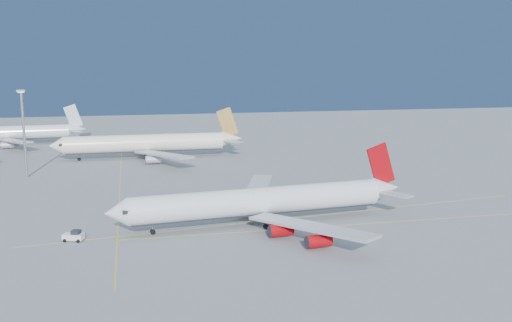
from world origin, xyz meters
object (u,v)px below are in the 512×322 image
Objects in this scene: airliner_etihad at (149,143)px; pushback_tug at (74,236)px; light_mast at (23,126)px; airliner_virgin at (265,201)px; airliner_third at (10,133)px.

pushback_tug is (-18.47, -94.71, -4.46)m from airliner_etihad.
pushback_tug is 72.28m from light_mast.
airliner_virgin is 0.98× the size of airliner_etihad.
airliner_virgin is 2.55× the size of light_mast.
airliner_third is (-55.88, 46.08, -0.46)m from airliner_etihad.
airliner_etihad is at bearing 97.01° from airliner_virgin.
airliner_virgin is at bearing -64.54° from airliner_third.
airliner_virgin is at bearing -47.55° from light_mast.
airliner_third is at bearing 113.25° from airliner_virgin.
light_mast reaches higher than airliner_third.
airliner_virgin reaches higher than airliner_third.
pushback_tug is (37.42, -140.79, -4.01)m from airliner_third.
airliner_etihad is 15.79× the size of pushback_tug.
pushback_tug is at bearing -78.96° from airliner_third.
airliner_third is at bearing 103.88° from light_mast.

